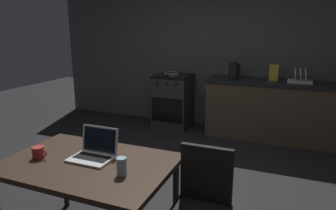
{
  "coord_description": "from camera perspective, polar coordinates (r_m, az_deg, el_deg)",
  "views": [
    {
      "loc": [
        1.32,
        -2.53,
        1.69
      ],
      "look_at": [
        0.02,
        0.65,
        0.81
      ],
      "focal_mm": 32.46,
      "sensor_mm": 36.0,
      "label": 1
    }
  ],
  "objects": [
    {
      "name": "cereal_box",
      "position": [
        4.86,
        19.24,
        5.76
      ],
      "size": [
        0.13,
        0.05,
        0.24
      ],
      "color": "gold",
      "rests_on": "kitchen_counter"
    },
    {
      "name": "stove_oven",
      "position": [
        5.28,
        0.99,
        0.78
      ],
      "size": [
        0.6,
        0.62,
        0.91
      ],
      "color": "#2D2D30",
      "rests_on": "ground_plane"
    },
    {
      "name": "dish_rack",
      "position": [
        4.85,
        23.53,
        4.45
      ],
      "size": [
        0.34,
        0.26,
        0.21
      ],
      "color": "silver",
      "rests_on": "kitchen_counter"
    },
    {
      "name": "ground_plane",
      "position": [
        3.32,
        -4.8,
        -16.37
      ],
      "size": [
        12.0,
        12.0,
        0.0
      ],
      "primitive_type": "plane",
      "color": "black"
    },
    {
      "name": "back_wall",
      "position": [
        5.25,
        11.08,
        10.24
      ],
      "size": [
        6.4,
        0.1,
        2.68
      ],
      "primitive_type": "cube",
      "color": "#454948",
      "rests_on": "ground_plane"
    },
    {
      "name": "chair",
      "position": [
        2.24,
        6.34,
        -17.62
      ],
      "size": [
        0.4,
        0.4,
        0.88
      ],
      "rotation": [
        0.0,
        0.0,
        0.08
      ],
      "color": "black",
      "rests_on": "ground_plane"
    },
    {
      "name": "frying_pan",
      "position": [
        5.18,
        0.59,
        5.94
      ],
      "size": [
        0.27,
        0.44,
        0.05
      ],
      "color": "gray",
      "rests_on": "stove_oven"
    },
    {
      "name": "drinking_glass",
      "position": [
        2.11,
        -8.7,
        -11.35
      ],
      "size": [
        0.07,
        0.07,
        0.13
      ],
      "color": "#99B7C6",
      "rests_on": "dining_table"
    },
    {
      "name": "laptop",
      "position": [
        2.42,
        -13.75,
        -8.66
      ],
      "size": [
        0.32,
        0.26,
        0.23
      ],
      "rotation": [
        0.0,
        0.0,
        0.17
      ],
      "color": "silver",
      "rests_on": "dining_table"
    },
    {
      "name": "coffee_mug",
      "position": [
        2.55,
        -23.15,
        -8.2
      ],
      "size": [
        0.13,
        0.09,
        0.09
      ],
      "color": "#9E2D28",
      "rests_on": "dining_table"
    },
    {
      "name": "electric_kettle",
      "position": [
        4.91,
        12.24,
        6.33
      ],
      "size": [
        0.18,
        0.16,
        0.26
      ],
      "color": "black",
      "rests_on": "kitchen_counter"
    },
    {
      "name": "kitchen_counter",
      "position": [
        4.95,
        19.8,
        -0.97
      ],
      "size": [
        2.16,
        0.64,
        0.91
      ],
      "color": "#4C3D2D",
      "rests_on": "ground_plane"
    },
    {
      "name": "dining_table",
      "position": [
        2.41,
        -14.7,
        -11.78
      ],
      "size": [
        1.26,
        0.84,
        0.72
      ],
      "color": "#332319",
      "rests_on": "ground_plane"
    }
  ]
}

